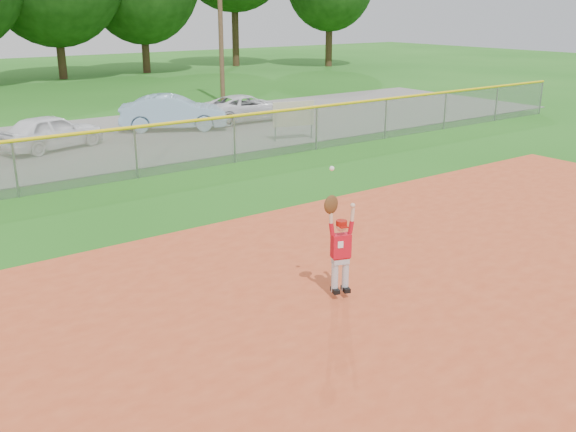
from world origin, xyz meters
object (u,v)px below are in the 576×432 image
object	(u,v)px
car_blue	(173,112)
car_white_b	(246,108)
car_white_a	(51,132)
ballplayer	(339,244)
sponsor_sign	(294,115)

from	to	relation	value
car_blue	car_white_b	bearing A→B (deg)	-61.35
car_white_a	car_blue	distance (m)	5.21
car_white_b	ballplayer	xyz separation A→B (m)	(-8.37, -15.97, 0.41)
car_white_a	ballplayer	bearing A→B (deg)	163.73
sponsor_sign	ballplayer	size ratio (longest dim) A/B	0.72
car_white_a	car_white_b	bearing A→B (deg)	-100.99
car_white_b	car_white_a	bearing A→B (deg)	96.76
car_blue	sponsor_sign	world-z (taller)	sponsor_sign
car_white_b	sponsor_sign	bearing A→B (deg)	170.20
car_white_b	ballplayer	world-z (taller)	ballplayer
car_white_a	sponsor_sign	world-z (taller)	sponsor_sign
car_white_a	sponsor_sign	distance (m)	8.59
sponsor_sign	ballplayer	distance (m)	13.68
car_white_b	sponsor_sign	world-z (taller)	sponsor_sign
car_white_a	car_blue	world-z (taller)	car_blue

